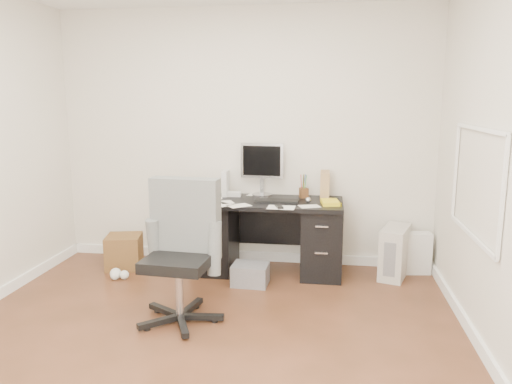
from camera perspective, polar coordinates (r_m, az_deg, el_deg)
ground at (r=3.80m, az=-6.54°, el=-17.12°), size 4.00×4.00×0.00m
room_shell at (r=3.39m, az=-6.48°, el=8.71°), size 4.02×4.02×2.71m
desk at (r=5.12m, az=1.35°, el=-4.83°), size 1.50×0.70×0.75m
loose_papers at (r=5.02m, az=-0.97°, el=-1.03°), size 1.10×0.60×0.00m
lcd_monitor at (r=5.23m, az=0.71°, el=2.62°), size 0.47×0.29×0.57m
keyboard at (r=4.97m, az=2.39°, el=-1.02°), size 0.43×0.16×0.02m
computer_mouse at (r=4.94m, az=5.98°, el=-0.93°), size 0.08×0.08×0.06m
travel_mug at (r=5.10m, az=-6.21°, el=0.06°), size 0.09×0.09×0.17m
white_binder at (r=5.30m, az=-3.50°, el=1.03°), size 0.12×0.24×0.26m
magazine_file at (r=5.15m, az=7.86°, el=0.78°), size 0.12×0.25×0.29m
pen_cup at (r=5.19m, az=5.50°, el=0.67°), size 0.13×0.13×0.24m
yellow_book at (r=4.91m, az=8.54°, el=-1.18°), size 0.21×0.25×0.04m
paper_remote at (r=4.73m, az=2.89°, el=-1.66°), size 0.27×0.22×0.02m
office_chair at (r=3.99m, az=-8.88°, el=-6.96°), size 0.69×0.69×1.14m
pc_tower at (r=5.22m, az=15.57°, el=-6.61°), size 0.37×0.55×0.51m
shopping_bag at (r=5.38m, az=17.67°, el=-6.64°), size 0.34×0.26×0.43m
wicker_basket at (r=5.48m, az=-14.83°, el=-6.59°), size 0.42×0.42×0.35m
desk_printer at (r=4.87m, az=-0.65°, el=-9.38°), size 0.35×0.29×0.20m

